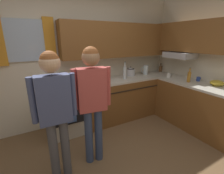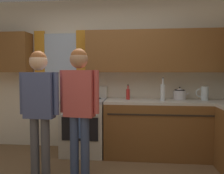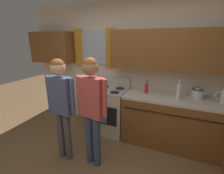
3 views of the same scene
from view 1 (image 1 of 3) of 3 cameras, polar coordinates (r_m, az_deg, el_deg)
The scene contains 14 objects.
back_wall_unit at distance 3.22m, azimuth -12.55°, elevation 11.90°, with size 4.60×0.42×2.60m.
kitchen_counter_run at distance 3.56m, azimuth 15.34°, elevation -4.50°, with size 2.23×2.21×0.90m.
stove_oven at distance 3.11m, azimuth -16.37°, elevation -7.42°, with size 0.69×0.67×1.10m.
bottle_sauce_red at distance 3.21m, azimuth -4.82°, elevation 3.87°, with size 0.06×0.06×0.25m.
bottle_oil_amber at distance 3.45m, azimuth 25.91°, elevation 3.41°, with size 0.06×0.06×0.29m.
bottle_squat_brown at distance 4.31m, azimuth 17.03°, elevation 6.39°, with size 0.08×0.08×0.21m.
bottle_tall_clear at distance 3.35m, azimuth 4.60°, elevation 5.28°, with size 0.07×0.07×0.37m.
mug_cobalt_blue at distance 3.62m, azimuth 28.60°, elevation 2.55°, with size 0.11×0.07×0.08m.
mug_ceramic_white at distance 3.70m, azimuth 19.74°, elevation 3.99°, with size 0.13×0.08×0.09m.
stovetop_kettle at distance 3.69m, azimuth 6.67°, elevation 5.59°, with size 0.27×0.20×0.21m.
water_pitcher at distance 3.83m, azimuth 11.89°, elevation 6.03°, with size 0.19×0.11×0.22m.
mixing_bowl at distance 3.44m, azimuth 33.49°, elevation 1.19°, with size 0.23×0.23×0.10m.
adult_left at distance 1.91m, azimuth -19.90°, elevation -5.90°, with size 0.50×0.22×1.60m.
adult_in_plaid at distance 2.08m, azimuth -7.14°, elevation -2.56°, with size 0.50×0.22×1.63m.
Camera 1 is at (-0.85, -1.25, 1.72)m, focal length 25.47 mm.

